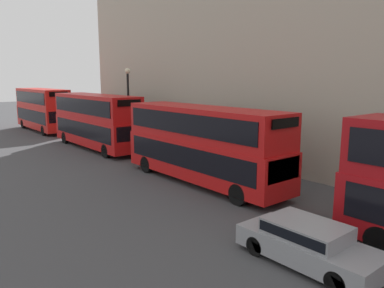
{
  "coord_description": "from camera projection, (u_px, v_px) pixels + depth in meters",
  "views": [
    {
      "loc": [
        -11.38,
        2.79,
        5.68
      ],
      "look_at": [
        0.48,
        17.3,
        2.35
      ],
      "focal_mm": 35.0,
      "sensor_mm": 36.0,
      "label": 1
    }
  ],
  "objects": [
    {
      "name": "bus_second_in_queue",
      "position": [
        202.0,
        141.0,
        20.13
      ],
      "size": [
        2.59,
        10.85,
        4.15
      ],
      "color": "red",
      "rests_on": "ground"
    },
    {
      "name": "bus_third_in_queue",
      "position": [
        96.0,
        119.0,
        30.14
      ],
      "size": [
        2.59,
        11.03,
        4.35
      ],
      "color": "red",
      "rests_on": "ground"
    },
    {
      "name": "bus_trailing",
      "position": [
        42.0,
        108.0,
        40.15
      ],
      "size": [
        2.59,
        10.32,
        4.5
      ],
      "color": "red",
      "rests_on": "ground"
    },
    {
      "name": "car_hatchback",
      "position": [
        308.0,
        242.0,
        11.49
      ],
      "size": [
        1.83,
        4.4,
        1.33
      ],
      "color": "gray",
      "rests_on": "ground"
    },
    {
      "name": "street_lamp",
      "position": [
        128.0,
        99.0,
        29.86
      ],
      "size": [
        0.44,
        0.44,
        6.43
      ],
      "color": "black",
      "rests_on": "ground"
    }
  ]
}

